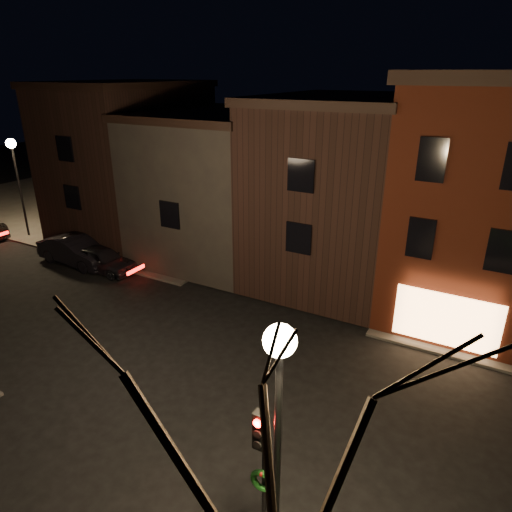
{
  "coord_description": "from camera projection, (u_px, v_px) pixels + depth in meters",
  "views": [
    {
      "loc": [
        9.1,
        -12.03,
        10.58
      ],
      "look_at": [
        0.25,
        3.82,
        3.2
      ],
      "focal_mm": 32.0,
      "sensor_mm": 36.0,
      "label": 1
    }
  ],
  "objects": [
    {
      "name": "ground",
      "position": [
        203.0,
        363.0,
        17.83
      ],
      "size": [
        120.0,
        120.0,
        0.0
      ],
      "primitive_type": "plane",
      "color": "black",
      "rests_on": "ground"
    },
    {
      "name": "sidewalk_far_left",
      "position": [
        152.0,
        191.0,
        43.01
      ],
      "size": [
        30.0,
        30.0,
        0.12
      ],
      "primitive_type": "cube",
      "color": "#2D2B28",
      "rests_on": "ground"
    },
    {
      "name": "corner_building",
      "position": [
        474.0,
        199.0,
        19.85
      ],
      "size": [
        6.5,
        8.5,
        10.5
      ],
      "color": "#4B190D",
      "rests_on": "ground"
    },
    {
      "name": "row_building_a",
      "position": [
        339.0,
        190.0,
        23.82
      ],
      "size": [
        7.3,
        10.3,
        9.4
      ],
      "color": "black",
      "rests_on": "ground"
    },
    {
      "name": "row_building_b",
      "position": [
        223.0,
        183.0,
        27.28
      ],
      "size": [
        7.8,
        10.3,
        8.4
      ],
      "color": "black",
      "rests_on": "ground"
    },
    {
      "name": "row_building_c",
      "position": [
        131.0,
        160.0,
        30.27
      ],
      "size": [
        7.3,
        10.3,
        9.9
      ],
      "color": "black",
      "rests_on": "ground"
    },
    {
      "name": "street_lamp_near",
      "position": [
        279.0,
        394.0,
        8.22
      ],
      "size": [
        0.6,
        0.6,
        6.48
      ],
      "color": "black",
      "rests_on": "sidewalk_near_right"
    },
    {
      "name": "street_lamp_far",
      "position": [
        14.0,
        161.0,
        29.47
      ],
      "size": [
        0.6,
        0.6,
        6.48
      ],
      "color": "black",
      "rests_on": "sidewalk_far_left"
    },
    {
      "name": "traffic_signal",
      "position": [
        262.0,
        461.0,
        9.79
      ],
      "size": [
        0.58,
        0.38,
        4.05
      ],
      "color": "black",
      "rests_on": "sidewalk_near_right"
    },
    {
      "name": "bare_tree_right",
      "position": [
        284.0,
        486.0,
        5.25
      ],
      "size": [
        6.4,
        6.4,
        8.5
      ],
      "color": "black",
      "rests_on": "sidewalk_near_right"
    },
    {
      "name": "parked_car_a",
      "position": [
        102.0,
        259.0,
        25.75
      ],
      "size": [
        4.19,
        1.69,
        1.43
      ],
      "primitive_type": "imported",
      "rotation": [
        0.0,
        0.0,
        1.57
      ],
      "color": "black",
      "rests_on": "ground"
    },
    {
      "name": "parked_car_b",
      "position": [
        76.0,
        251.0,
        26.66
      ],
      "size": [
        5.06,
        1.88,
        1.65
      ],
      "primitive_type": "imported",
      "rotation": [
        0.0,
        0.0,
        1.54
      ],
      "color": "black",
      "rests_on": "ground"
    }
  ]
}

